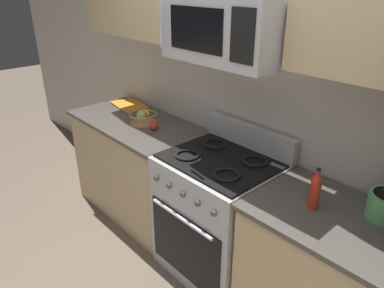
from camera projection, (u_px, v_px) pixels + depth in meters
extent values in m
cube|color=beige|center=(262.00, 94.00, 2.51)|extent=(8.00, 0.10, 2.60)
cube|color=tan|center=(138.00, 169.00, 3.32)|extent=(1.23, 0.61, 0.88)
cube|color=#4C4742|center=(134.00, 122.00, 3.13)|extent=(1.27, 0.65, 0.03)
cube|color=#B2B5BA|center=(218.00, 217.00, 2.63)|extent=(0.76, 0.65, 0.91)
cube|color=black|center=(184.00, 247.00, 2.46)|extent=(0.67, 0.01, 0.51)
cylinder|color=#B2B5BA|center=(181.00, 218.00, 2.34)|extent=(0.57, 0.02, 0.02)
cube|color=black|center=(220.00, 160.00, 2.43)|extent=(0.73, 0.59, 0.02)
cube|color=#B2B5BA|center=(249.00, 137.00, 2.58)|extent=(0.76, 0.06, 0.18)
torus|color=black|center=(187.00, 155.00, 2.47)|extent=(0.17, 0.17, 0.02)
torus|color=black|center=(227.00, 175.00, 2.22)|extent=(0.17, 0.17, 0.02)
torus|color=black|center=(215.00, 144.00, 2.63)|extent=(0.17, 0.17, 0.02)
torus|color=black|center=(255.00, 161.00, 2.39)|extent=(0.17, 0.17, 0.02)
cylinder|color=#4C4C51|center=(156.00, 178.00, 2.46)|extent=(0.04, 0.02, 0.04)
cylinder|color=#4C4C51|center=(169.00, 186.00, 2.37)|extent=(0.04, 0.02, 0.04)
cylinder|color=#4C4C51|center=(183.00, 195.00, 2.28)|extent=(0.04, 0.02, 0.04)
cylinder|color=#4C4C51|center=(197.00, 204.00, 2.19)|extent=(0.04, 0.02, 0.04)
cylinder|color=#4C4C51|center=(214.00, 214.00, 2.10)|extent=(0.04, 0.02, 0.04)
cube|color=tan|center=(319.00, 281.00, 2.09)|extent=(0.79, 0.61, 0.88)
cube|color=#4C4742|center=(332.00, 216.00, 1.90)|extent=(0.83, 0.65, 0.03)
cube|color=#B2B5BA|center=(229.00, 28.00, 2.10)|extent=(0.76, 0.40, 0.39)
cube|color=black|center=(195.00, 29.00, 2.02)|extent=(0.42, 0.01, 0.24)
cube|color=black|center=(242.00, 36.00, 1.79)|extent=(0.15, 0.01, 0.27)
cylinder|color=#B2B5BA|center=(161.00, 25.00, 2.19)|extent=(0.02, 0.02, 0.27)
cone|color=#9E7A4C|center=(143.00, 118.00, 3.07)|extent=(0.23, 0.23, 0.08)
torus|color=#9E7A4C|center=(143.00, 114.00, 3.05)|extent=(0.24, 0.24, 0.02)
sphere|color=red|center=(143.00, 115.00, 3.07)|extent=(0.07, 0.07, 0.07)
sphere|color=orange|center=(145.00, 114.00, 3.09)|extent=(0.07, 0.07, 0.07)
sphere|color=yellow|center=(146.00, 114.00, 3.08)|extent=(0.07, 0.07, 0.07)
sphere|color=#9EB74C|center=(141.00, 115.00, 3.04)|extent=(0.08, 0.08, 0.08)
sphere|color=red|center=(154.00, 126.00, 2.92)|extent=(0.07, 0.07, 0.07)
cube|color=orange|center=(129.00, 105.00, 3.48)|extent=(0.39, 0.29, 0.02)
cylinder|color=red|center=(315.00, 194.00, 1.91)|extent=(0.06, 0.06, 0.18)
cone|color=red|center=(318.00, 175.00, 1.86)|extent=(0.05, 0.05, 0.05)
cylinder|color=black|center=(319.00, 170.00, 1.85)|extent=(0.02, 0.02, 0.01)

